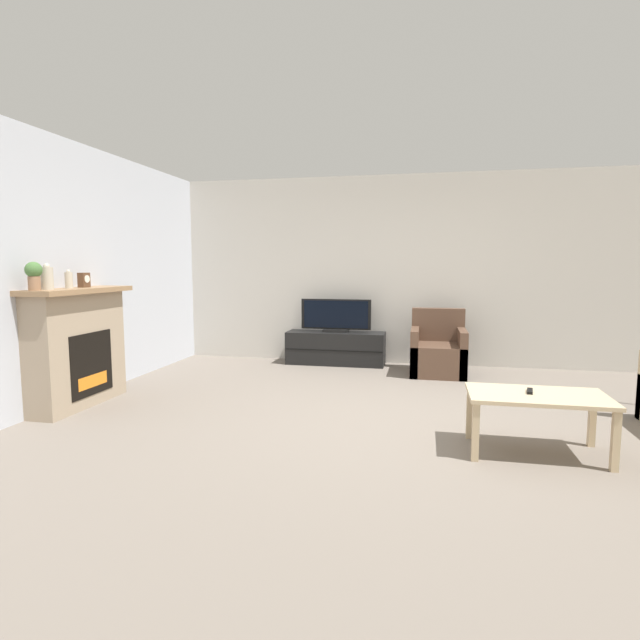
{
  "coord_description": "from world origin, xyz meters",
  "views": [
    {
      "loc": [
        0.28,
        -4.4,
        1.42
      ],
      "look_at": [
        -0.79,
        0.69,
        0.85
      ],
      "focal_mm": 28.0,
      "sensor_mm": 36.0,
      "label": 1
    }
  ],
  "objects_px": {
    "fireplace": "(78,346)",
    "tv_stand": "(336,348)",
    "mantel_vase_left": "(47,278)",
    "remote": "(530,391)",
    "potted_plant": "(34,274)",
    "armchair": "(438,353)",
    "coffee_table": "(537,402)",
    "mantel_vase_centre_left": "(69,280)",
    "tv": "(336,317)",
    "mantel_clock": "(84,280)"
  },
  "relations": [
    {
      "from": "fireplace",
      "to": "tv_stand",
      "type": "height_order",
      "value": "fireplace"
    },
    {
      "from": "mantel_vase_left",
      "to": "tv_stand",
      "type": "distance_m",
      "value": 3.87
    },
    {
      "from": "fireplace",
      "to": "remote",
      "type": "bearing_deg",
      "value": -5.46
    },
    {
      "from": "mantel_vase_left",
      "to": "tv_stand",
      "type": "xyz_separation_m",
      "value": [
        2.16,
        3.03,
        -1.08
      ]
    },
    {
      "from": "potted_plant",
      "to": "armchair",
      "type": "height_order",
      "value": "potted_plant"
    },
    {
      "from": "coffee_table",
      "to": "remote",
      "type": "xyz_separation_m",
      "value": [
        -0.05,
        0.04,
        0.07
      ]
    },
    {
      "from": "mantel_vase_centre_left",
      "to": "remote",
      "type": "height_order",
      "value": "mantel_vase_centre_left"
    },
    {
      "from": "mantel_vase_centre_left",
      "to": "potted_plant",
      "type": "relative_size",
      "value": 0.71
    },
    {
      "from": "potted_plant",
      "to": "tv",
      "type": "relative_size",
      "value": 0.25
    },
    {
      "from": "mantel_clock",
      "to": "remote",
      "type": "height_order",
      "value": "mantel_clock"
    },
    {
      "from": "tv",
      "to": "coffee_table",
      "type": "distance_m",
      "value": 3.74
    },
    {
      "from": "potted_plant",
      "to": "mantel_vase_centre_left",
      "type": "bearing_deg",
      "value": 90.0
    },
    {
      "from": "coffee_table",
      "to": "potted_plant",
      "type": "bearing_deg",
      "value": -178.71
    },
    {
      "from": "potted_plant",
      "to": "armchair",
      "type": "distance_m",
      "value": 4.69
    },
    {
      "from": "mantel_vase_centre_left",
      "to": "tv",
      "type": "bearing_deg",
      "value": 51.77
    },
    {
      "from": "fireplace",
      "to": "mantel_clock",
      "type": "relative_size",
      "value": 8.4
    },
    {
      "from": "armchair",
      "to": "mantel_vase_left",
      "type": "bearing_deg",
      "value": -143.33
    },
    {
      "from": "potted_plant",
      "to": "tv_stand",
      "type": "distance_m",
      "value": 4.01
    },
    {
      "from": "armchair",
      "to": "coffee_table",
      "type": "distance_m",
      "value": 2.81
    },
    {
      "from": "coffee_table",
      "to": "armchair",
      "type": "bearing_deg",
      "value": 103.58
    },
    {
      "from": "fireplace",
      "to": "coffee_table",
      "type": "xyz_separation_m",
      "value": [
        4.26,
        -0.44,
        -0.21
      ]
    },
    {
      "from": "fireplace",
      "to": "mantel_vase_left",
      "type": "relative_size",
      "value": 5.17
    },
    {
      "from": "remote",
      "to": "mantel_vase_centre_left",
      "type": "bearing_deg",
      "value": -173.28
    },
    {
      "from": "mantel_vase_left",
      "to": "mantel_clock",
      "type": "distance_m",
      "value": 0.51
    },
    {
      "from": "mantel_clock",
      "to": "tv",
      "type": "height_order",
      "value": "mantel_clock"
    },
    {
      "from": "mantel_vase_centre_left",
      "to": "potted_plant",
      "type": "distance_m",
      "value": 0.45
    },
    {
      "from": "tv",
      "to": "armchair",
      "type": "bearing_deg",
      "value": -13.95
    },
    {
      "from": "remote",
      "to": "fireplace",
      "type": "bearing_deg",
      "value": -174.54
    },
    {
      "from": "potted_plant",
      "to": "armchair",
      "type": "xyz_separation_m",
      "value": [
        3.59,
        2.83,
        -1.07
      ]
    },
    {
      "from": "mantel_vase_left",
      "to": "remote",
      "type": "relative_size",
      "value": 1.57
    },
    {
      "from": "potted_plant",
      "to": "remote",
      "type": "xyz_separation_m",
      "value": [
        4.2,
        0.13,
        -0.87
      ]
    },
    {
      "from": "coffee_table",
      "to": "remote",
      "type": "height_order",
      "value": "remote"
    },
    {
      "from": "tv_stand",
      "to": "fireplace",
      "type": "bearing_deg",
      "value": -129.41
    },
    {
      "from": "fireplace",
      "to": "mantel_vase_left",
      "type": "distance_m",
      "value": 0.8
    },
    {
      "from": "tv_stand",
      "to": "coffee_table",
      "type": "relative_size",
      "value": 1.4
    },
    {
      "from": "tv_stand",
      "to": "tv",
      "type": "bearing_deg",
      "value": -90.0
    },
    {
      "from": "mantel_vase_left",
      "to": "potted_plant",
      "type": "distance_m",
      "value": 0.16
    },
    {
      "from": "tv_stand",
      "to": "tv",
      "type": "height_order",
      "value": "tv"
    },
    {
      "from": "tv_stand",
      "to": "armchair",
      "type": "distance_m",
      "value": 1.47
    },
    {
      "from": "armchair",
      "to": "remote",
      "type": "height_order",
      "value": "armchair"
    },
    {
      "from": "fireplace",
      "to": "coffee_table",
      "type": "bearing_deg",
      "value": -5.89
    },
    {
      "from": "mantel_vase_left",
      "to": "tv",
      "type": "xyz_separation_m",
      "value": [
        2.16,
        3.03,
        -0.62
      ]
    },
    {
      "from": "mantel_vase_left",
      "to": "remote",
      "type": "bearing_deg",
      "value": -0.34
    },
    {
      "from": "tv_stand",
      "to": "mantel_vase_left",
      "type": "bearing_deg",
      "value": -125.51
    },
    {
      "from": "potted_plant",
      "to": "tv",
      "type": "bearing_deg",
      "value": 55.84
    },
    {
      "from": "mantel_vase_centre_left",
      "to": "potted_plant",
      "type": "xyz_separation_m",
      "value": [
        0.0,
        -0.44,
        0.06
      ]
    },
    {
      "from": "armchair",
      "to": "tv",
      "type": "bearing_deg",
      "value": 166.05
    },
    {
      "from": "mantel_clock",
      "to": "potted_plant",
      "type": "relative_size",
      "value": 0.59
    },
    {
      "from": "tv_stand",
      "to": "coffee_table",
      "type": "xyz_separation_m",
      "value": [
        2.09,
        -3.09,
        0.17
      ]
    },
    {
      "from": "mantel_vase_centre_left",
      "to": "mantel_vase_left",
      "type": "bearing_deg",
      "value": -90.0
    }
  ]
}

